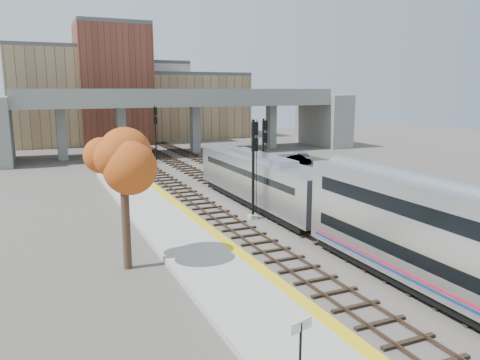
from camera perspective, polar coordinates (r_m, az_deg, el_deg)
name	(u,v)px	position (r m, az deg, el deg)	size (l,w,h in m)	color
ground	(323,248)	(29.02, 10.11, -8.13)	(160.00, 160.00, 0.00)	#47423D
platform	(211,263)	(25.80, -3.57, -10.02)	(4.50, 60.00, 0.35)	#9E9E99
yellow_strip	(243,255)	(26.41, 0.34, -9.08)	(0.70, 60.00, 0.01)	yellow
tracks	(250,201)	(39.90, 1.19, -2.55)	(10.70, 95.00, 0.25)	black
overpass	(182,114)	(70.74, -7.14, 7.98)	(54.00, 12.00, 9.50)	slate
buildings_far	(128,98)	(90.77, -13.45, 9.73)	(43.00, 21.00, 20.60)	tan
parking_lot	(291,165)	(59.36, 6.27, 1.82)	(14.00, 18.00, 0.04)	black
locomotive	(260,179)	(37.90, 2.43, 0.12)	(3.02, 19.05, 4.10)	#A8AAB2
signal_mast_near	(254,170)	(33.92, 1.66, 1.24)	(0.60, 0.64, 7.31)	#9E9E99
signal_mast_mid	(264,158)	(41.52, 2.89, 2.65)	(0.60, 0.64, 6.92)	#9E9E99
signal_mast_far	(156,135)	(61.35, -10.25, 5.45)	(0.60, 0.64, 7.31)	#9E9E99
station_sign	(301,340)	(15.02, 7.40, -18.81)	(0.88, 0.28, 2.27)	black
tree	(123,163)	(24.71, -14.07, 2.03)	(3.60, 3.60, 7.70)	#382619
car_a	(280,165)	(55.38, 4.91, 1.83)	(1.41, 3.49, 1.19)	#99999E
car_b	(299,159)	(60.47, 7.17, 2.50)	(1.15, 3.28, 1.08)	#99999E
car_c	(304,157)	(62.19, 7.76, 2.75)	(1.61, 3.95, 1.15)	#99999E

